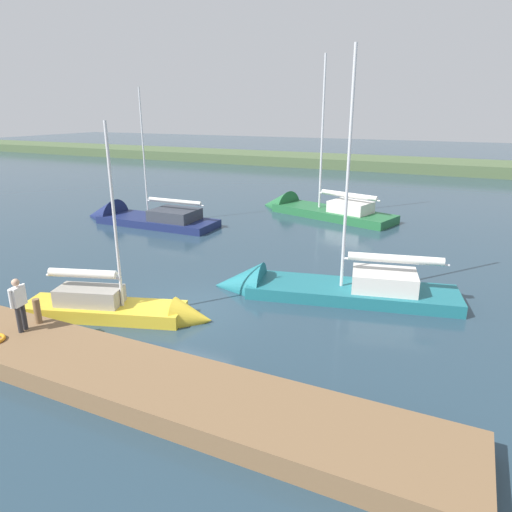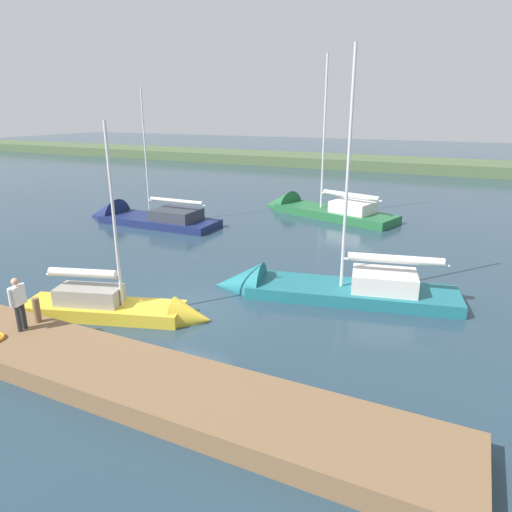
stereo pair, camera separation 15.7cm
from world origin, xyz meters
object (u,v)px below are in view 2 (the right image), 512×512
object	(u,v)px
mooring_post_near	(37,310)
person_on_dock	(18,301)
sailboat_outer_mooring	(125,311)
sailboat_far_right	(136,219)
sailboat_mid_channel	(315,291)
sailboat_far_left	(313,211)

from	to	relation	value
mooring_post_near	person_on_dock	xyz separation A→B (m)	(-0.02, 0.57, 0.56)
mooring_post_near	sailboat_outer_mooring	bearing A→B (deg)	-121.05
sailboat_outer_mooring	mooring_post_near	bearing A→B (deg)	-138.58
sailboat_far_right	sailboat_outer_mooring	distance (m)	14.42
sailboat_mid_channel	sailboat_far_left	bearing A→B (deg)	-83.15
mooring_post_near	sailboat_far_left	bearing A→B (deg)	-95.25
mooring_post_near	sailboat_mid_channel	bearing A→B (deg)	-133.32
mooring_post_near	person_on_dock	size ratio (longest dim) A/B	0.48
sailboat_far_left	sailboat_far_right	xyz separation A→B (m)	(9.43, 7.19, -0.00)
sailboat_far_left	mooring_post_near	bearing A→B (deg)	101.35
person_on_dock	sailboat_far_left	bearing A→B (deg)	74.91
mooring_post_near	sailboat_far_right	distance (m)	15.62
sailboat_outer_mooring	person_on_dock	world-z (taller)	sailboat_outer_mooring
sailboat_far_left	sailboat_mid_channel	size ratio (longest dim) A/B	1.14
sailboat_outer_mooring	person_on_dock	distance (m)	3.46
sailboat_far_left	person_on_dock	distance (m)	21.56
sailboat_far_left	sailboat_outer_mooring	bearing A→B (deg)	105.00
mooring_post_near	sailboat_mid_channel	world-z (taller)	sailboat_mid_channel
sailboat_mid_channel	sailboat_far_right	size ratio (longest dim) A/B	1.06
mooring_post_near	sailboat_far_right	xyz separation A→B (m)	(7.51, -13.67, -0.79)
mooring_post_near	sailboat_mid_channel	size ratio (longest dim) A/B	0.08
person_on_dock	sailboat_outer_mooring	bearing A→B (deg)	54.50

